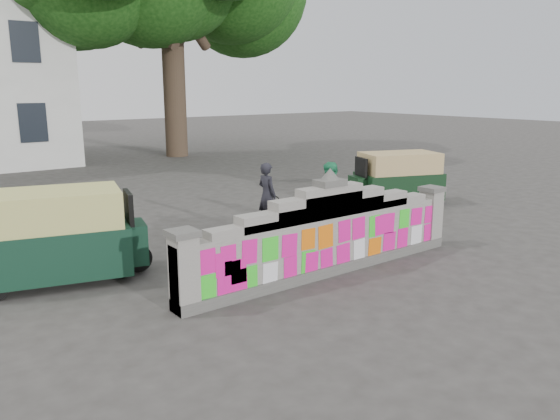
{
  "coord_description": "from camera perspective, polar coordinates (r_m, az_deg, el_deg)",
  "views": [
    {
      "loc": [
        -6.7,
        -7.26,
        3.46
      ],
      "look_at": [
        -0.39,
        1.0,
        1.1
      ],
      "focal_mm": 35.0,
      "sensor_mm": 36.0,
      "label": 1
    }
  ],
  "objects": [
    {
      "name": "ground",
      "position": [
        10.47,
        5.05,
        -6.57
      ],
      "size": [
        100.0,
        100.0,
        0.0
      ],
      "primitive_type": "plane",
      "color": "#383533",
      "rests_on": "ground"
    },
    {
      "name": "rickshaw_right",
      "position": [
        16.64,
        12.1,
        3.32
      ],
      "size": [
        2.88,
        2.05,
        1.55
      ],
      "rotation": [
        0.0,
        0.0,
        2.79
      ],
      "color": "black",
      "rests_on": "ground"
    },
    {
      "name": "rickshaw_left",
      "position": [
        10.52,
        -22.27,
        -2.44
      ],
      "size": [
        3.12,
        2.01,
        1.67
      ],
      "rotation": [
        0.0,
        0.0,
        -0.26
      ],
      "color": "#113323",
      "rests_on": "ground"
    },
    {
      "name": "cyclist_bike",
      "position": [
        12.79,
        -1.35,
        -0.85
      ],
      "size": [
        1.72,
        0.68,
        0.89
      ],
      "primitive_type": "imported",
      "rotation": [
        0.0,
        0.0,
        1.62
      ],
      "color": "black",
      "rests_on": "ground"
    },
    {
      "name": "pedestrian",
      "position": [
        13.13,
        5.41,
        1.29
      ],
      "size": [
        1.01,
        1.05,
        1.71
      ],
      "primitive_type": "imported",
      "rotation": [
        0.0,
        0.0,
        -0.94
      ],
      "color": "#2A9B65",
      "rests_on": "ground"
    },
    {
      "name": "parapet_wall",
      "position": [
        10.24,
        5.15,
        -2.61
      ],
      "size": [
        6.48,
        0.44,
        2.01
      ],
      "color": "#4C4C49",
      "rests_on": "ground"
    },
    {
      "name": "cyclist_rider",
      "position": [
        12.72,
        -1.36,
        0.5
      ],
      "size": [
        0.39,
        0.57,
        1.5
      ],
      "primitive_type": "imported",
      "rotation": [
        0.0,
        0.0,
        1.62
      ],
      "color": "black",
      "rests_on": "ground"
    }
  ]
}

